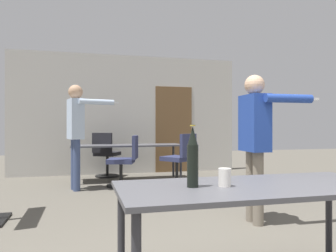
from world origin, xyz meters
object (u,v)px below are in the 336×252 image
person_center_tall (76,125)px  office_chair_side_rolled (106,156)px  office_chair_mid_tucked (125,163)px  person_right_polo (256,133)px  drink_cup (225,177)px  office_chair_near_pushed (180,161)px  beer_bottle (193,158)px

person_center_tall → office_chair_side_rolled: 1.60m
person_center_tall → office_chair_mid_tucked: 1.10m
person_right_polo → drink_cup: 1.81m
office_chair_mid_tucked → office_chair_side_rolled: bearing=28.8°
office_chair_mid_tucked → person_center_tall: bearing=115.1°
person_center_tall → office_chair_near_pushed: (1.84, -0.07, -0.66)m
person_center_tall → person_right_polo: bearing=23.9°
person_center_tall → drink_cup: person_center_tall is taller
person_center_tall → beer_bottle: person_center_tall is taller
person_center_tall → beer_bottle: bearing=-4.0°
person_right_polo → office_chair_near_pushed: person_right_polo is taller
beer_bottle → person_center_tall: bearing=101.2°
office_chair_mid_tucked → office_chair_near_pushed: bearing=-85.6°
office_chair_mid_tucked → office_chair_near_pushed: office_chair_near_pushed is taller
person_right_polo → office_chair_side_rolled: (-1.43, 3.82, -0.57)m
person_center_tall → drink_cup: size_ratio=16.02×
person_right_polo → beer_bottle: size_ratio=4.38×
drink_cup → office_chair_near_pushed: bearing=77.4°
person_right_polo → office_chair_side_rolled: size_ratio=1.75×
person_right_polo → office_chair_mid_tucked: 2.93m
person_center_tall → office_chair_side_rolled: (0.58, 1.33, -0.66)m
office_chair_side_rolled → beer_bottle: (0.19, -5.25, 0.45)m
office_chair_near_pushed → drink_cup: 3.99m
person_right_polo → office_chair_near_pushed: size_ratio=1.75×
person_right_polo → beer_bottle: 1.90m
person_right_polo → office_chair_mid_tucked: (-1.16, 2.62, -0.59)m
person_center_tall → office_chair_near_pushed: person_center_tall is taller
office_chair_near_pushed → office_chair_side_rolled: (-1.26, 1.40, -0.00)m
person_right_polo → drink_cup: size_ratio=14.87×
person_right_polo → person_center_tall: size_ratio=0.93×
person_right_polo → person_center_tall: (-2.01, 2.49, 0.09)m
person_right_polo → office_chair_side_rolled: 4.12m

